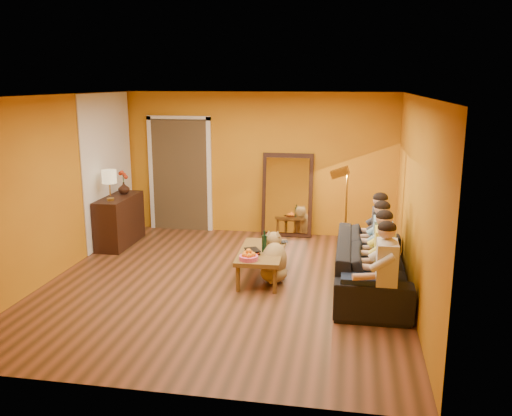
% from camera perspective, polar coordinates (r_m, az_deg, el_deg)
% --- Properties ---
extents(room_shell, '(5.00, 5.50, 2.60)m').
position_cam_1_polar(room_shell, '(7.68, -2.74, 2.07)').
color(room_shell, brown).
rests_on(room_shell, ground).
extents(white_accent, '(0.02, 1.90, 2.58)m').
position_cam_1_polar(white_accent, '(9.78, -15.29, 4.03)').
color(white_accent, white).
rests_on(white_accent, wall_left).
extents(doorway_recess, '(1.06, 0.30, 2.10)m').
position_cam_1_polar(doorway_recess, '(10.45, -7.79, 3.55)').
color(doorway_recess, '#3F2D19').
rests_on(doorway_recess, floor).
extents(door_jamb_left, '(0.08, 0.06, 2.20)m').
position_cam_1_polar(door_jamb_left, '(10.53, -10.95, 3.50)').
color(door_jamb_left, white).
rests_on(door_jamb_left, wall_back).
extents(door_jamb_right, '(0.08, 0.06, 2.20)m').
position_cam_1_polar(door_jamb_right, '(10.18, -4.93, 3.37)').
color(door_jamb_right, white).
rests_on(door_jamb_right, wall_back).
extents(door_header, '(1.22, 0.06, 0.08)m').
position_cam_1_polar(door_header, '(10.21, -8.18, 9.37)').
color(door_header, white).
rests_on(door_header, wall_back).
extents(mirror_frame, '(0.92, 0.27, 1.51)m').
position_cam_1_polar(mirror_frame, '(9.88, 3.31, 1.38)').
color(mirror_frame, black).
rests_on(mirror_frame, floor).
extents(mirror_glass, '(0.78, 0.21, 1.35)m').
position_cam_1_polar(mirror_glass, '(9.84, 3.28, 1.33)').
color(mirror_glass, white).
rests_on(mirror_glass, mirror_frame).
extents(sideboard, '(0.44, 1.18, 0.85)m').
position_cam_1_polar(sideboard, '(9.67, -14.16, -1.30)').
color(sideboard, black).
rests_on(sideboard, floor).
extents(table_lamp, '(0.24, 0.24, 0.51)m').
position_cam_1_polar(table_lamp, '(9.26, -15.15, 2.32)').
color(table_lamp, beige).
rests_on(table_lamp, sideboard).
extents(sofa, '(2.39, 0.94, 0.70)m').
position_cam_1_polar(sofa, '(7.56, 12.04, -5.87)').
color(sofa, black).
rests_on(sofa, floor).
extents(coffee_table, '(0.67, 1.25, 0.42)m').
position_cam_1_polar(coffee_table, '(7.84, 0.57, -5.94)').
color(coffee_table, brown).
rests_on(coffee_table, floor).
extents(floor_lamp, '(0.31, 0.25, 1.44)m').
position_cam_1_polar(floor_lamp, '(8.77, 9.46, -0.57)').
color(floor_lamp, '#B48A35').
rests_on(floor_lamp, floor).
extents(dog, '(0.45, 0.64, 0.71)m').
position_cam_1_polar(dog, '(7.72, 1.94, -5.12)').
color(dog, '#A07F48').
rests_on(dog, floor).
extents(person_far_left, '(0.70, 0.44, 1.22)m').
position_cam_1_polar(person_far_left, '(6.53, 13.54, -6.59)').
color(person_far_left, beige).
rests_on(person_far_left, sofa).
extents(person_mid_left, '(0.70, 0.44, 1.22)m').
position_cam_1_polar(person_mid_left, '(7.05, 13.30, -5.09)').
color(person_mid_left, '#EDDE4F').
rests_on(person_mid_left, sofa).
extents(person_mid_right, '(0.70, 0.44, 1.22)m').
position_cam_1_polar(person_mid_right, '(7.58, 13.09, -3.80)').
color(person_mid_right, '#7EAAC3').
rests_on(person_mid_right, sofa).
extents(person_far_right, '(0.70, 0.44, 1.22)m').
position_cam_1_polar(person_far_right, '(8.11, 12.91, -2.67)').
color(person_far_right, '#302F34').
rests_on(person_far_right, sofa).
extents(fruit_bowl, '(0.26, 0.26, 0.16)m').
position_cam_1_polar(fruit_bowl, '(7.34, -0.78, -4.89)').
color(fruit_bowl, '#ED5380').
rests_on(fruit_bowl, coffee_table).
extents(wine_bottle, '(0.07, 0.07, 0.31)m').
position_cam_1_polar(wine_bottle, '(7.67, 0.88, -3.51)').
color(wine_bottle, black).
rests_on(wine_bottle, coffee_table).
extents(tumbler, '(0.11, 0.11, 0.10)m').
position_cam_1_polar(tumbler, '(7.85, 1.58, -3.93)').
color(tumbler, '#B27F3F').
rests_on(tumbler, coffee_table).
extents(laptop, '(0.37, 0.28, 0.03)m').
position_cam_1_polar(laptop, '(8.07, 2.25, -3.71)').
color(laptop, black).
rests_on(laptop, coffee_table).
extents(book_lower, '(0.26, 0.29, 0.02)m').
position_cam_1_polar(book_lower, '(7.61, -1.02, -4.78)').
color(book_lower, black).
rests_on(book_lower, coffee_table).
extents(book_mid, '(0.21, 0.25, 0.02)m').
position_cam_1_polar(book_mid, '(7.61, -0.93, -4.62)').
color(book_mid, '#B83015').
rests_on(book_mid, book_lower).
extents(book_upper, '(0.27, 0.30, 0.02)m').
position_cam_1_polar(book_upper, '(7.59, -1.04, -4.52)').
color(book_upper, black).
rests_on(book_upper, book_mid).
extents(vase, '(0.20, 0.20, 0.21)m').
position_cam_1_polar(vase, '(9.78, -13.74, 2.06)').
color(vase, black).
rests_on(vase, sideboard).
extents(flowers, '(0.17, 0.17, 0.42)m').
position_cam_1_polar(flowers, '(9.74, -13.81, 3.37)').
color(flowers, '#B83015').
rests_on(flowers, vase).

